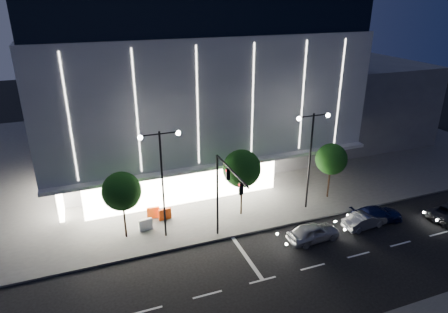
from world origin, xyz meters
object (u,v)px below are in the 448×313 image
tree_mid (242,170)px  car_third (377,214)px  tree_right (331,161)px  barrier_b (146,224)px  barrier_c (165,214)px  tree_left (122,193)px  traffic_mast (224,187)px  car_second (365,220)px  barrier_a (153,213)px  street_lamp_west (162,170)px  car_lead (313,232)px  street_lamp_east (311,148)px

tree_mid → car_third: size_ratio=1.36×
tree_right → barrier_b: bearing=178.7°
tree_right → barrier_c: size_ratio=5.01×
tree_left → barrier_b: (1.63, 0.38, -3.38)m
traffic_mast → tree_left: (-6.97, 3.68, -0.99)m
tree_left → tree_mid: 10.00m
car_second → barrier_a: (-16.27, 7.54, 0.00)m
traffic_mast → tree_left: traffic_mast is taller
traffic_mast → barrier_c: bearing=124.2°
barrier_c → tree_left: bearing=-165.3°
barrier_b → barrier_c: 2.15m
street_lamp_west → car_third: size_ratio=1.99×
car_lead → car_third: 6.70m
tree_mid → barrier_c: bearing=167.4°
car_third → barrier_b: bearing=81.6°
tree_left → car_lead: size_ratio=1.32×
car_third → barrier_a: bearing=76.0°
street_lamp_east → car_second: (2.90, -4.47, -5.31)m
barrier_a → barrier_c: (0.88, -0.60, 0.00)m
tree_left → car_third: size_ratio=1.27×
street_lamp_west → tree_mid: street_lamp_west is taller
traffic_mast → barrier_a: size_ratio=6.43×
tree_right → car_third: (1.47, -5.08, -3.23)m
street_lamp_west → car_third: 18.73m
traffic_mast → tree_left: bearing=152.2°
tree_mid → barrier_a: 8.51m
car_second → barrier_c: (-15.39, 6.94, 0.00)m
tree_mid → car_third: bearing=-25.9°
street_lamp_east → barrier_b: bearing=174.4°
tree_left → car_second: tree_left is taller
traffic_mast → barrier_b: traffic_mast is taller
barrier_a → barrier_b: (-0.98, -1.67, 0.00)m
car_lead → car_second: 5.08m
tree_left → car_lead: tree_left is taller
tree_left → tree_mid: (10.00, 0.00, 0.30)m
tree_left → barrier_c: bearing=22.6°
tree_mid → car_third: 12.21m
traffic_mast → street_lamp_west: street_lamp_west is taller
tree_left → barrier_a: 4.74m
street_lamp_east → car_lead: size_ratio=2.07×
tree_left → barrier_c: (3.49, 1.45, -3.38)m
car_third → car_second: bearing=112.1°
street_lamp_west → traffic_mast: bearing=-33.6°
tree_right → street_lamp_east: bearing=-161.4°
car_lead → tree_mid: bearing=30.7°
car_second → tree_right: bearing=-6.6°
traffic_mast → street_lamp_east: (9.00, 2.66, 0.93)m
street_lamp_east → car_second: bearing=-57.0°
car_third → barrier_c: size_ratio=4.11×
traffic_mast → tree_right: (12.03, 3.68, -1.14)m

